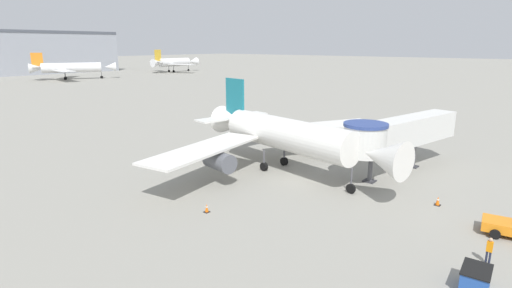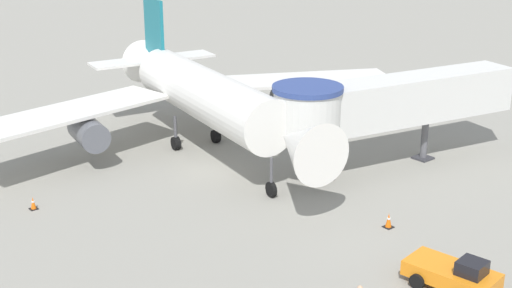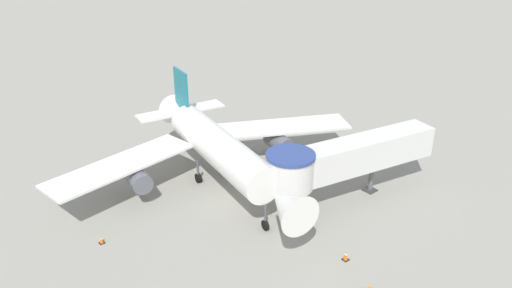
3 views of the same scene
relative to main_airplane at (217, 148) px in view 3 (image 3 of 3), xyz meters
The scene contains 6 objects.
ground_plane 5.14m from the main_airplane, 114.50° to the right, with size 800.00×800.00×0.00m, color gray.
main_airplane is the anchor object (origin of this frame).
jet_bridge 11.40m from the main_airplane, 55.31° to the right, with size 16.86×6.38×5.96m.
traffic_cone_port_wing 13.20m from the main_airplane, behind, with size 0.43×0.43×0.70m.
traffic_cone_starboard_wing 12.74m from the main_airplane, ahead, with size 0.37×0.37×0.61m.
traffic_cone_near_nose 15.83m from the main_airplane, 87.75° to the right, with size 0.48×0.48×0.78m.
Camera 3 is at (-22.61, -31.18, 24.04)m, focal length 35.00 mm.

